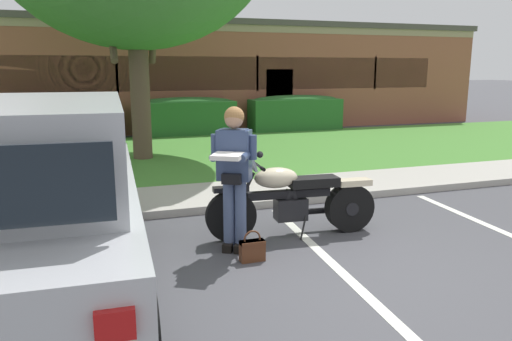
% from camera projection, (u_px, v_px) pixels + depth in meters
% --- Properties ---
extents(ground_plane, '(140.00, 140.00, 0.00)m').
position_uv_depth(ground_plane, '(359.00, 270.00, 5.28)').
color(ground_plane, '#424247').
extents(curb_strip, '(60.00, 0.20, 0.12)m').
position_uv_depth(curb_strip, '(272.00, 202.00, 7.71)').
color(curb_strip, '#ADA89E').
rests_on(curb_strip, ground).
extents(concrete_walk, '(60.00, 1.50, 0.08)m').
position_uv_depth(concrete_walk, '(254.00, 191.00, 8.50)').
color(concrete_walk, '#ADA89E').
rests_on(concrete_walk, ground).
extents(grass_lawn, '(60.00, 6.75, 0.06)m').
position_uv_depth(grass_lawn, '(202.00, 153.00, 12.32)').
color(grass_lawn, '#478433').
rests_on(grass_lawn, ground).
extents(stall_stripe_0, '(0.44, 4.40, 0.01)m').
position_uv_depth(stall_stripe_0, '(82.00, 301.00, 4.57)').
color(stall_stripe_0, silver).
rests_on(stall_stripe_0, ground).
extents(stall_stripe_1, '(0.44, 4.40, 0.01)m').
position_uv_depth(stall_stripe_1, '(334.00, 265.00, 5.40)').
color(stall_stripe_1, silver).
rests_on(stall_stripe_1, ground).
extents(motorcycle, '(2.24, 0.82, 1.26)m').
position_uv_depth(motorcycle, '(298.00, 198.00, 6.29)').
color(motorcycle, black).
rests_on(motorcycle, ground).
extents(rider_person, '(0.60, 0.67, 1.70)m').
position_uv_depth(rider_person, '(234.00, 168.00, 5.63)').
color(rider_person, black).
rests_on(rider_person, ground).
extents(handbag, '(0.28, 0.13, 0.36)m').
position_uv_depth(handbag, '(252.00, 249.00, 5.49)').
color(handbag, '#562D19').
rests_on(handbag, ground).
extents(parked_suv_adjacent, '(2.19, 4.92, 1.86)m').
position_uv_depth(parked_suv_adjacent, '(27.00, 201.00, 4.40)').
color(parked_suv_adjacent, '#B7BABF').
rests_on(parked_suv_adjacent, ground).
extents(hedge_left, '(3.27, 0.90, 1.24)m').
position_uv_depth(hedge_left, '(58.00, 120.00, 14.34)').
color(hedge_left, '#286028').
rests_on(hedge_left, ground).
extents(hedge_center_left, '(3.13, 0.90, 1.24)m').
position_uv_depth(hedge_center_left, '(186.00, 116.00, 15.55)').
color(hedge_center_left, '#286028').
rests_on(hedge_center_left, ground).
extents(hedge_center_right, '(3.18, 0.90, 1.24)m').
position_uv_depth(hedge_center_right, '(295.00, 112.00, 16.75)').
color(hedge_center_right, '#286028').
rests_on(hedge_center_right, ground).
extents(brick_building, '(27.63, 10.77, 3.76)m').
position_uv_depth(brick_building, '(109.00, 74.00, 20.25)').
color(brick_building, '#93513D').
rests_on(brick_building, ground).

